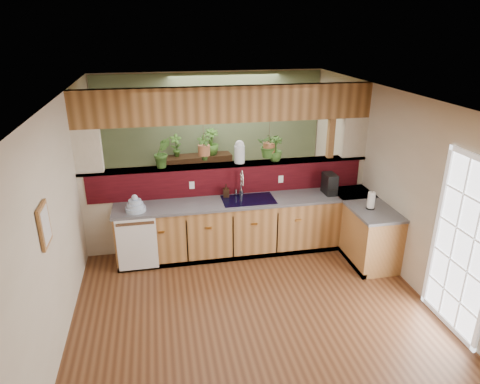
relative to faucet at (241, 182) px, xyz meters
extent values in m
cube|color=#55301A|center=(-0.17, -1.13, -1.14)|extent=(4.60, 7.00, 0.01)
cube|color=brown|center=(-0.17, -1.13, 1.46)|extent=(4.60, 7.00, 0.01)
cube|color=beige|center=(-0.17, 2.37, 0.16)|extent=(4.60, 0.02, 2.60)
cube|color=beige|center=(-2.47, -1.13, 0.16)|extent=(0.02, 7.00, 2.60)
cube|color=beige|center=(2.13, -1.13, 0.16)|extent=(0.02, 7.00, 2.60)
cube|color=beige|center=(-0.17, 0.22, -0.46)|extent=(4.60, 0.15, 1.35)
cube|color=#3C070D|center=(-0.17, 0.13, -0.01)|extent=(4.40, 0.02, 0.45)
cube|color=brown|center=(-0.17, 0.22, 0.23)|extent=(4.60, 0.21, 0.04)
cube|color=brown|center=(-0.17, 0.22, 1.19)|extent=(4.60, 0.15, 0.55)
cube|color=beige|center=(-2.27, 0.22, 0.56)|extent=(0.40, 0.15, 0.70)
cube|color=beige|center=(1.93, 0.22, 0.56)|extent=(0.40, 0.15, 0.70)
cube|color=brown|center=(1.53, 0.22, 0.16)|extent=(0.10, 0.10, 2.60)
cube|color=brown|center=(-0.17, 0.22, 0.23)|extent=(4.60, 0.21, 0.04)
cube|color=brown|center=(-0.17, 0.22, 1.19)|extent=(4.60, 0.15, 0.55)
cube|color=#506041|center=(-0.17, 2.35, 0.16)|extent=(4.55, 0.02, 2.55)
cube|color=#966333|center=(0.08, -0.16, -0.71)|extent=(4.10, 0.60, 0.86)
cube|color=#525358|center=(0.08, -0.16, -0.26)|extent=(4.14, 0.64, 0.04)
cube|color=#966333|center=(1.83, -0.60, -0.71)|extent=(0.60, 1.48, 0.86)
cube|color=#525358|center=(1.83, -0.60, -0.26)|extent=(0.64, 1.52, 0.04)
cube|color=#966333|center=(1.83, -0.16, -0.71)|extent=(0.60, 0.60, 0.86)
cube|color=#525358|center=(1.83, -0.16, -0.26)|extent=(0.64, 0.64, 0.04)
cube|color=black|center=(0.08, -0.43, -1.10)|extent=(4.10, 0.06, 0.08)
cube|color=black|center=(1.56, -0.60, -1.10)|extent=(0.06, 1.48, 0.08)
cube|color=white|center=(-1.65, -0.47, -0.69)|extent=(0.58, 0.02, 0.82)
cube|color=#B7B7B2|center=(-1.65, -0.48, -0.34)|extent=(0.54, 0.01, 0.05)
cube|color=black|center=(0.08, -0.16, -0.25)|extent=(0.82, 0.50, 0.03)
cube|color=black|center=(-0.11, -0.16, -0.34)|extent=(0.34, 0.40, 0.16)
cube|color=black|center=(0.27, -0.16, -0.34)|extent=(0.34, 0.40, 0.16)
cube|color=white|center=(2.10, -2.43, -0.09)|extent=(0.06, 1.02, 2.16)
cube|color=#966333|center=(-2.44, -1.93, 0.41)|extent=(0.03, 0.35, 0.45)
cube|color=silver|center=(-2.43, -1.93, 0.41)|extent=(0.01, 0.27, 0.37)
cylinder|color=#B7B7B2|center=(0.00, 0.04, -0.19)|extent=(0.07, 0.07, 0.09)
cylinder|color=#B7B7B2|center=(0.00, 0.04, -0.02)|extent=(0.02, 0.02, 0.26)
torus|color=#B7B7B2|center=(0.00, -0.02, 0.11)|extent=(0.19, 0.08, 0.19)
cylinder|color=#B7B7B2|center=(0.00, -0.11, 0.04)|extent=(0.02, 0.02, 0.11)
cylinder|color=#B7B7B2|center=(-0.08, 0.04, -0.17)|extent=(0.03, 0.03, 0.09)
cylinder|color=#A3B6D2|center=(-1.63, -0.26, -0.20)|extent=(0.30, 0.30, 0.06)
cylinder|color=#A3B6D2|center=(-1.63, -0.26, -0.14)|extent=(0.24, 0.24, 0.06)
cylinder|color=#A3B6D2|center=(-1.63, -0.26, -0.09)|extent=(0.19, 0.19, 0.06)
sphere|color=#A3B6D2|center=(-1.63, -0.26, -0.02)|extent=(0.09, 0.09, 0.09)
imported|color=#362013|center=(-0.24, 0.02, -0.13)|extent=(0.11, 0.11, 0.21)
cube|color=black|center=(1.42, -0.15, -0.07)|extent=(0.18, 0.29, 0.33)
cube|color=black|center=(1.42, -0.25, -0.18)|extent=(0.16, 0.11, 0.11)
cylinder|color=silver|center=(1.42, -0.22, -0.14)|extent=(0.09, 0.09, 0.09)
cylinder|color=black|center=(1.79, -0.84, -0.23)|extent=(0.13, 0.13, 0.02)
cylinder|color=#B7B7B2|center=(1.79, -0.84, -0.10)|extent=(0.02, 0.02, 0.28)
cylinder|color=white|center=(1.79, -0.84, -0.10)|extent=(0.11, 0.11, 0.24)
cylinder|color=silver|center=(0.02, 0.22, 0.39)|extent=(0.17, 0.17, 0.28)
sphere|color=silver|center=(0.02, 0.22, 0.55)|extent=(0.15, 0.15, 0.15)
imported|color=#2E541D|center=(-1.19, 0.22, 0.49)|extent=(0.29, 0.25, 0.48)
imported|color=#2E541D|center=(0.60, 0.22, 0.45)|extent=(0.28, 0.28, 0.40)
cylinder|color=brown|center=(-0.55, 0.22, 0.73)|extent=(0.01, 0.01, 0.36)
cylinder|color=brown|center=(-0.55, 0.22, 0.50)|extent=(0.19, 0.19, 0.16)
imported|color=#2E541D|center=(-0.55, 0.22, 0.74)|extent=(0.21, 0.14, 0.40)
cylinder|color=brown|center=(0.50, 0.22, 0.73)|extent=(0.01, 0.01, 0.37)
cylinder|color=brown|center=(0.50, 0.22, 0.48)|extent=(0.19, 0.19, 0.16)
imported|color=#2E541D|center=(0.50, 0.22, 0.72)|extent=(0.46, 0.43, 0.40)
cube|color=black|center=(-0.52, 2.12, -0.64)|extent=(1.47, 0.53, 0.96)
imported|color=#2E541D|center=(-0.90, 2.12, 0.07)|extent=(0.26, 0.19, 0.46)
imported|color=#2E541D|center=(-0.19, 2.12, 0.11)|extent=(0.31, 0.31, 0.53)
imported|color=#2E541D|center=(0.67, 0.89, -0.75)|extent=(0.71, 0.62, 0.77)
camera|label=1|loc=(-1.24, -6.18, 2.34)|focal=32.00mm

